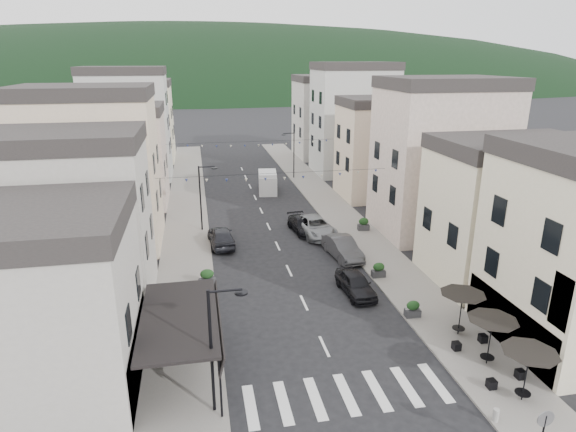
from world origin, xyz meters
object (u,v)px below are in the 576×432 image
parked_car_d (303,225)px  pedestrian_b (209,291)px  parked_car_a (356,284)px  parked_car_e (221,236)px  parked_car_c (315,226)px  pedestrian_a (174,295)px  parked_car_b (343,248)px  delivery_van (268,181)px

parked_car_d → pedestrian_b: (-8.75, -11.92, 0.25)m
parked_car_a → parked_car_e: bearing=124.9°
parked_car_a → parked_car_c: bearing=86.1°
parked_car_a → parked_car_e: size_ratio=0.89×
parked_car_c → pedestrian_b: 14.63m
parked_car_d → parked_car_c: bearing=-52.8°
pedestrian_b → parked_car_e: bearing=93.0°
parked_car_a → parked_car_d: 12.37m
parked_car_c → parked_car_e: bearing=179.7°
pedestrian_a → parked_car_d: bearing=38.0°
parked_car_d → pedestrian_a: (-10.91, -12.11, 0.27)m
parked_car_a → pedestrian_b: bearing=173.9°
parked_car_b → parked_car_e: (-9.20, 4.33, 0.01)m
parked_car_a → parked_car_b: parked_car_b is taller
parked_car_a → parked_car_d: bearing=90.4°
parked_car_c → parked_car_d: (-0.92, 0.94, -0.13)m
pedestrian_a → pedestrian_b: bearing=-4.9°
parked_car_e → pedestrian_a: bearing=66.5°
parked_car_a → delivery_van: size_ratio=0.80×
parked_car_e → parked_car_c: bearing=-177.5°
pedestrian_b → parked_car_d: bearing=64.4°
delivery_van → parked_car_c: bearing=-75.8°
delivery_van → pedestrian_b: bearing=-99.4°
parked_car_d → delivery_van: 14.44m
parked_car_c → delivery_van: size_ratio=1.06×
delivery_van → pedestrian_b: delivery_van is taller
pedestrian_a → delivery_van: bearing=59.5°
parked_car_a → parked_car_d: (-0.84, 12.34, -0.07)m
parked_car_a → parked_car_d: size_ratio=0.95×
parked_car_c → parked_car_d: parked_car_c is taller
parked_car_e → delivery_van: bearing=-115.8°
parked_car_e → parked_car_b: bearing=150.3°
parked_car_b → pedestrian_b: size_ratio=3.10×
parked_car_d → delivery_van: delivery_van is taller
parked_car_e → parked_car_a: bearing=124.0°
parked_car_e → parked_car_d: bearing=-169.6°
parked_car_c → pedestrian_a: (-11.83, -11.17, 0.14)m
parked_car_a → pedestrian_b: size_ratio=2.70×
parked_car_b → parked_car_e: size_ratio=1.02×
parked_car_d → parked_car_e: 7.66m
parked_car_b → delivery_van: 20.87m
parked_car_a → parked_car_b: (0.96, 6.06, 0.08)m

